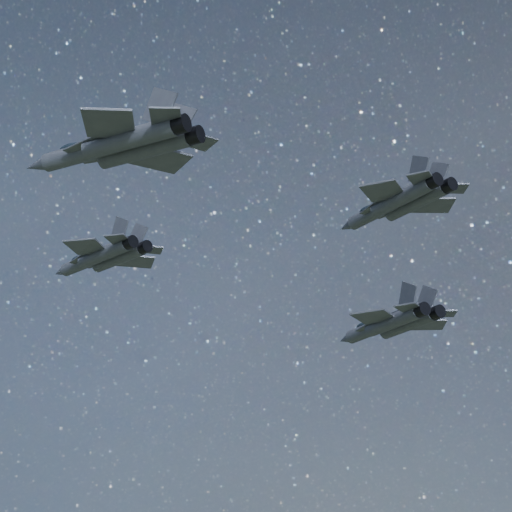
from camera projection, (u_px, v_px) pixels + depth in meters
The scene contains 4 objects.
jet_lead at pixel (105, 256), 94.69m from camera, with size 17.11×11.94×4.31m.
jet_left at pixel (393, 323), 103.16m from camera, with size 19.35×12.70×4.97m.
jet_right at pixel (123, 144), 67.06m from camera, with size 17.48×12.11×4.39m.
jet_slot at pixel (400, 201), 78.21m from camera, with size 15.25×10.17×3.87m.
Camera 1 is at (48.15, -65.86, 125.82)m, focal length 60.00 mm.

